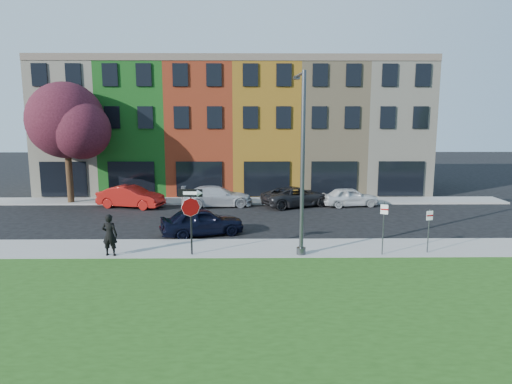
{
  "coord_description": "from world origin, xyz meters",
  "views": [
    {
      "loc": [
        -1.2,
        -17.34,
        6.15
      ],
      "look_at": [
        -0.94,
        4.0,
        2.56
      ],
      "focal_mm": 32.0,
      "sensor_mm": 36.0,
      "label": 1
    }
  ],
  "objects_px": {
    "man": "(110,235)",
    "sedan_near": "(202,221)",
    "street_lamp": "(302,164)",
    "stop_sign": "(191,208)"
  },
  "relations": [
    {
      "from": "man",
      "to": "street_lamp",
      "type": "bearing_deg",
      "value": -172.28
    },
    {
      "from": "stop_sign",
      "to": "street_lamp",
      "type": "relative_size",
      "value": 0.37
    },
    {
      "from": "sedan_near",
      "to": "stop_sign",
      "type": "bearing_deg",
      "value": 159.64
    },
    {
      "from": "man",
      "to": "sedan_near",
      "type": "bearing_deg",
      "value": -127.55
    },
    {
      "from": "man",
      "to": "sedan_near",
      "type": "distance_m",
      "value": 5.25
    },
    {
      "from": "street_lamp",
      "to": "stop_sign",
      "type": "bearing_deg",
      "value": 179.42
    },
    {
      "from": "stop_sign",
      "to": "man",
      "type": "height_order",
      "value": "stop_sign"
    },
    {
      "from": "stop_sign",
      "to": "sedan_near",
      "type": "distance_m",
      "value": 3.99
    },
    {
      "from": "sedan_near",
      "to": "street_lamp",
      "type": "relative_size",
      "value": 0.58
    },
    {
      "from": "sedan_near",
      "to": "man",
      "type": "bearing_deg",
      "value": 117.36
    }
  ]
}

